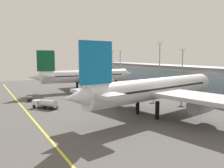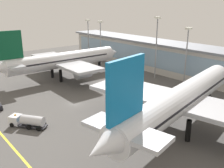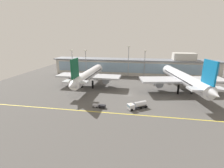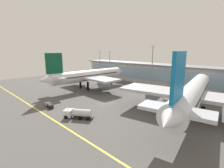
{
  "view_description": "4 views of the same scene",
  "coord_description": "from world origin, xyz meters",
  "px_view_note": "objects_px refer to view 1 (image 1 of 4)",
  "views": [
    {
      "loc": [
        81.36,
        -33.74,
        17.13
      ],
      "look_at": [
        7.98,
        7.28,
        6.97
      ],
      "focal_mm": 38.04,
      "sensor_mm": 36.0,
      "label": 1
    },
    {
      "loc": [
        59.19,
        -35.77,
        28.15
      ],
      "look_at": [
        4.02,
        10.67,
        4.92
      ],
      "focal_mm": 40.99,
      "sensor_mm": 36.0,
      "label": 2
    },
    {
      "loc": [
        4.69,
        -79.1,
        29.09
      ],
      "look_at": [
        -9.65,
        4.43,
        4.22
      ],
      "focal_mm": 25.66,
      "sensor_mm": 36.0,
      "label": 3
    },
    {
      "loc": [
        45.95,
        -42.52,
        20.58
      ],
      "look_at": [
        -1.11,
        4.74,
        6.91
      ],
      "focal_mm": 26.54,
      "sensor_mm": 36.0,
      "label": 4
    }
  ],
  "objects_px": {
    "baggage_tug_near": "(30,99)",
    "apron_light_mast_east": "(120,62)",
    "apron_light_mast_centre": "(112,61)",
    "airliner_near_left": "(86,76)",
    "airliner_near_right": "(155,89)",
    "fuel_tanker_truck": "(44,104)",
    "apron_light_mast_far_east": "(160,60)",
    "apron_light_mast_west": "(182,64)"
  },
  "relations": [
    {
      "from": "airliner_near_right",
      "to": "apron_light_mast_west",
      "type": "xyz_separation_m",
      "value": [
        -20.09,
        30.85,
        5.92
      ]
    },
    {
      "from": "fuel_tanker_truck",
      "to": "apron_light_mast_centre",
      "type": "bearing_deg",
      "value": -80.87
    },
    {
      "from": "baggage_tug_near",
      "to": "apron_light_mast_west",
      "type": "height_order",
      "value": "apron_light_mast_west"
    },
    {
      "from": "baggage_tug_near",
      "to": "apron_light_mast_east",
      "type": "bearing_deg",
      "value": 120.59
    },
    {
      "from": "apron_light_mast_west",
      "to": "apron_light_mast_centre",
      "type": "distance_m",
      "value": 55.14
    },
    {
      "from": "airliner_near_right",
      "to": "apron_light_mast_west",
      "type": "height_order",
      "value": "airliner_near_right"
    },
    {
      "from": "airliner_near_right",
      "to": "apron_light_mast_east",
      "type": "bearing_deg",
      "value": 56.34
    },
    {
      "from": "fuel_tanker_truck",
      "to": "apron_light_mast_west",
      "type": "distance_m",
      "value": 58.31
    },
    {
      "from": "baggage_tug_near",
      "to": "apron_light_mast_east",
      "type": "height_order",
      "value": "apron_light_mast_east"
    },
    {
      "from": "fuel_tanker_truck",
      "to": "apron_light_mast_centre",
      "type": "distance_m",
      "value": 75.16
    },
    {
      "from": "airliner_near_left",
      "to": "apron_light_mast_east",
      "type": "distance_m",
      "value": 28.42
    },
    {
      "from": "fuel_tanker_truck",
      "to": "apron_light_mast_east",
      "type": "bearing_deg",
      "value": -87.37
    },
    {
      "from": "baggage_tug_near",
      "to": "apron_light_mast_east",
      "type": "distance_m",
      "value": 60.89
    },
    {
      "from": "airliner_near_left",
      "to": "fuel_tanker_truck",
      "type": "xyz_separation_m",
      "value": [
        29.65,
        -27.07,
        -5.57
      ]
    },
    {
      "from": "airliner_near_left",
      "to": "apron_light_mast_centre",
      "type": "bearing_deg",
      "value": 40.12
    },
    {
      "from": "apron_light_mast_west",
      "to": "airliner_near_left",
      "type": "bearing_deg",
      "value": -138.39
    },
    {
      "from": "fuel_tanker_truck",
      "to": "baggage_tug_near",
      "type": "height_order",
      "value": "fuel_tanker_truck"
    },
    {
      "from": "fuel_tanker_truck",
      "to": "apron_light_mast_east",
      "type": "height_order",
      "value": "apron_light_mast_east"
    },
    {
      "from": "airliner_near_right",
      "to": "apron_light_mast_far_east",
      "type": "relative_size",
      "value": 2.55
    },
    {
      "from": "baggage_tug_near",
      "to": "apron_light_mast_west",
      "type": "bearing_deg",
      "value": 78.2
    },
    {
      "from": "baggage_tug_near",
      "to": "apron_light_mast_east",
      "type": "xyz_separation_m",
      "value": [
        -23.88,
        54.58,
        12.58
      ]
    },
    {
      "from": "apron_light_mast_far_east",
      "to": "apron_light_mast_east",
      "type": "bearing_deg",
      "value": -176.88
    },
    {
      "from": "baggage_tug_near",
      "to": "apron_light_mast_east",
      "type": "relative_size",
      "value": 0.29
    },
    {
      "from": "fuel_tanker_truck",
      "to": "apron_light_mast_centre",
      "type": "relative_size",
      "value": 0.44
    },
    {
      "from": "baggage_tug_near",
      "to": "apron_light_mast_centre",
      "type": "bearing_deg",
      "value": 129.27
    },
    {
      "from": "apron_light_mast_east",
      "to": "apron_light_mast_west",
      "type": "bearing_deg",
      "value": 5.34
    },
    {
      "from": "airliner_near_right",
      "to": "fuel_tanker_truck",
      "type": "bearing_deg",
      "value": 126.36
    },
    {
      "from": "airliner_near_left",
      "to": "fuel_tanker_truck",
      "type": "bearing_deg",
      "value": -130.93
    },
    {
      "from": "apron_light_mast_centre",
      "to": "baggage_tug_near",
      "type": "bearing_deg",
      "value": -57.69
    },
    {
      "from": "apron_light_mast_east",
      "to": "apron_light_mast_far_east",
      "type": "distance_m",
      "value": 32.12
    },
    {
      "from": "apron_light_mast_centre",
      "to": "apron_light_mast_far_east",
      "type": "xyz_separation_m",
      "value": [
        43.28,
        0.77,
        1.68
      ]
    },
    {
      "from": "apron_light_mast_east",
      "to": "apron_light_mast_centre",
      "type": "bearing_deg",
      "value": 175.05
    },
    {
      "from": "fuel_tanker_truck",
      "to": "airliner_near_right",
      "type": "bearing_deg",
      "value": -167.05
    },
    {
      "from": "airliner_near_left",
      "to": "apron_light_mast_centre",
      "type": "relative_size",
      "value": 2.65
    },
    {
      "from": "apron_light_mast_east",
      "to": "apron_light_mast_far_east",
      "type": "relative_size",
      "value": 0.86
    },
    {
      "from": "fuel_tanker_truck",
      "to": "apron_light_mast_far_east",
      "type": "distance_m",
      "value": 56.82
    },
    {
      "from": "apron_light_mast_centre",
      "to": "apron_light_mast_east",
      "type": "distance_m",
      "value": 11.29
    },
    {
      "from": "airliner_near_right",
      "to": "apron_light_mast_far_east",
      "type": "xyz_separation_m",
      "value": [
        -31.87,
        28.51,
        7.68
      ]
    },
    {
      "from": "apron_light_mast_far_east",
      "to": "apron_light_mast_west",
      "type": "bearing_deg",
      "value": 11.27
    },
    {
      "from": "fuel_tanker_truck",
      "to": "apron_light_mast_far_east",
      "type": "xyz_separation_m",
      "value": [
        -7.78,
        54.61,
        13.63
      ]
    },
    {
      "from": "baggage_tug_near",
      "to": "apron_light_mast_far_east",
      "type": "distance_m",
      "value": 58.69
    },
    {
      "from": "apron_light_mast_west",
      "to": "apron_light_mast_far_east",
      "type": "bearing_deg",
      "value": -168.73
    }
  ]
}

